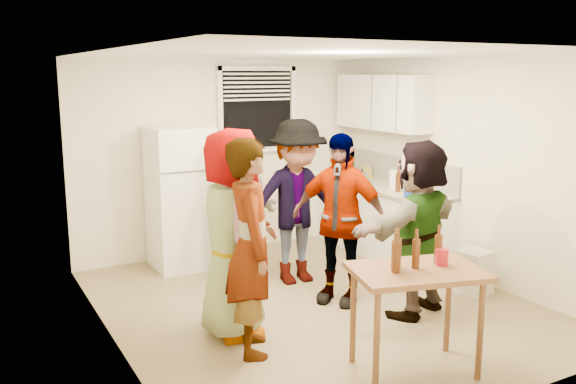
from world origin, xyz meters
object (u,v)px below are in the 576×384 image
trash_bin (474,270)px  blue_cup (408,199)px  beer_bottle_table (395,272)px  guest_grey (234,333)px  wine_bottle (351,176)px  guest_back_left (244,281)px  guest_stripe (253,350)px  red_cup (442,265)px  beer_bottle_counter (398,192)px  kettle (362,181)px  guest_black (338,301)px  guest_orange (415,312)px  guest_back_right (297,281)px  refrigerator (181,198)px  serving_table (413,370)px

trash_bin → blue_cup: bearing=104.2°
beer_bottle_table → guest_grey: 1.74m
wine_bottle → guest_back_left: size_ratio=0.19×
guest_grey → guest_stripe: size_ratio=1.02×
beer_bottle_table → red_cup: bearing=-4.2°
beer_bottle_counter → guest_stripe: (-2.61, -1.34, -0.90)m
red_cup → beer_bottle_table: bearing=175.8°
guest_back_left → trash_bin: bearing=0.6°
beer_bottle_table → guest_grey: bearing=120.0°
beer_bottle_counter → trash_bin: bearing=-87.3°
kettle → guest_black: (-1.39, -1.54, -0.90)m
guest_stripe → guest_back_left: size_ratio=1.12×
beer_bottle_counter → guest_stripe: 3.07m
beer_bottle_counter → guest_orange: 1.84m
wine_bottle → guest_orange: size_ratio=0.18×
guest_stripe → guest_back_right: (1.20, 1.34, 0.00)m
wine_bottle → beer_bottle_table: bearing=-120.0°
guest_stripe → guest_orange: size_ratio=1.06×
blue_cup → red_cup: 2.29m
refrigerator → guest_orange: bearing=-59.4°
guest_back_right → guest_orange: size_ratio=1.07×
wine_bottle → beer_bottle_table: wine_bottle is taller
trash_bin → serving_table: trash_bin is taller
kettle → beer_bottle_table: kettle is taller
beer_bottle_counter → guest_stripe: size_ratio=0.13×
trash_bin → guest_black: size_ratio=0.27×
serving_table → guest_stripe: bearing=135.6°
blue_cup → trash_bin: 1.10m
red_cup → guest_back_right: bearing=89.9°
blue_cup → guest_black: size_ratio=0.07×
red_cup → guest_back_right: red_cup is taller
refrigerator → wine_bottle: bearing=0.6°
refrigerator → guest_black: size_ratio=0.97×
beer_bottle_counter → guest_black: beer_bottle_counter is taller
kettle → guest_orange: bearing=-96.2°
refrigerator → serving_table: bearing=-78.6°
beer_bottle_counter → guest_grey: bearing=-160.2°
refrigerator → guest_back_right: 1.73m
guest_back_left → guest_back_right: bearing=9.9°
guest_back_left → guest_orange: (1.09, -1.66, 0.00)m
serving_table → trash_bin: bearing=31.2°
red_cup → guest_black: red_cup is taller
trash_bin → guest_stripe: trash_bin is taller
trash_bin → guest_stripe: size_ratio=0.26×
guest_grey → guest_stripe: 0.39m
kettle → guest_orange: (-0.89, -2.18, -0.90)m
refrigerator → blue_cup: 2.69m
refrigerator → guest_stripe: 2.67m
guest_back_right → guest_grey: bearing=-138.4°
blue_cup → guest_grey: blue_cup is taller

